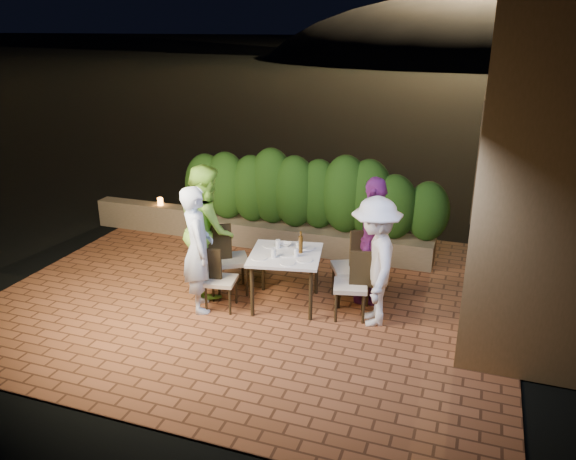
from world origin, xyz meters
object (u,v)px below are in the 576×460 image
at_px(beer_bottle, 301,242).
at_px(chair_right_back, 351,267).
at_px(parapet_lamp, 160,201).
at_px(diner_purple, 374,240).
at_px(chair_left_back, 231,258).
at_px(diner_green, 207,230).
at_px(diner_blue, 198,249).
at_px(diner_white, 375,262).
at_px(chair_right_front, 350,284).
at_px(dining_table, 286,279).
at_px(bowl, 285,244).
at_px(chair_left_front, 221,279).

height_order(beer_bottle, chair_right_back, beer_bottle).
bearing_deg(parapet_lamp, diner_purple, -19.13).
height_order(chair_left_back, diner_green, diner_green).
bearing_deg(diner_purple, chair_left_back, -76.36).
bearing_deg(chair_right_back, diner_blue, -1.31).
bearing_deg(diner_white, chair_right_front, -114.08).
bearing_deg(dining_table, chair_left_back, 172.32).
relative_size(dining_table, parapet_lamp, 6.64).
distance_m(bowl, diner_purple, 1.21).
xyz_separation_m(bowl, chair_right_back, (0.90, 0.12, -0.25)).
xyz_separation_m(beer_bottle, diner_blue, (-1.23, -0.57, -0.04)).
height_order(diner_blue, diner_white, diner_blue).
distance_m(dining_table, chair_right_back, 0.91).
distance_m(chair_right_front, diner_green, 2.15).
xyz_separation_m(diner_blue, parapet_lamp, (-2.10, 2.47, -0.29)).
distance_m(chair_right_front, chair_right_back, 0.45).
bearing_deg(chair_left_front, diner_white, -0.99).
distance_m(chair_right_front, diner_blue, 2.04).
distance_m(chair_left_front, chair_right_front, 1.72).
distance_m(bowl, diner_white, 1.36).
relative_size(dining_table, chair_left_front, 1.08).
bearing_deg(diner_green, diner_purple, -114.45).
height_order(chair_left_back, chair_right_front, chair_left_back).
relative_size(chair_left_back, diner_purple, 0.58).
distance_m(bowl, diner_blue, 1.21).
distance_m(diner_green, diner_purple, 2.31).
height_order(chair_left_back, diner_white, diner_white).
xyz_separation_m(bowl, diner_blue, (-0.95, -0.75, 0.09)).
height_order(dining_table, diner_green, diner_green).
xyz_separation_m(chair_right_back, diner_blue, (-1.85, -0.87, 0.34)).
height_order(chair_left_back, diner_blue, diner_blue).
distance_m(chair_left_front, diner_purple, 2.12).
distance_m(bowl, parapet_lamp, 3.50).
bearing_deg(parapet_lamp, bowl, -29.44).
relative_size(chair_right_front, chair_right_back, 0.90).
bearing_deg(beer_bottle, dining_table, -152.58).
xyz_separation_m(dining_table, parapet_lamp, (-3.14, 1.99, 0.20)).
distance_m(chair_right_back, diner_purple, 0.48).
bearing_deg(chair_right_back, parapet_lamp, -48.56).
relative_size(diner_green, diner_white, 1.10).
bearing_deg(diner_white, diner_green, -110.24).
distance_m(chair_left_back, diner_white, 2.11).
relative_size(chair_left_front, chair_left_back, 0.83).
relative_size(beer_bottle, chair_left_back, 0.29).
relative_size(chair_right_front, diner_green, 0.50).
distance_m(bowl, chair_left_back, 0.83).
relative_size(beer_bottle, diner_white, 0.18).
distance_m(bowl, chair_right_back, 0.95).
bearing_deg(bowl, chair_left_back, -168.79).
xyz_separation_m(dining_table, beer_bottle, (0.18, 0.09, 0.53)).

